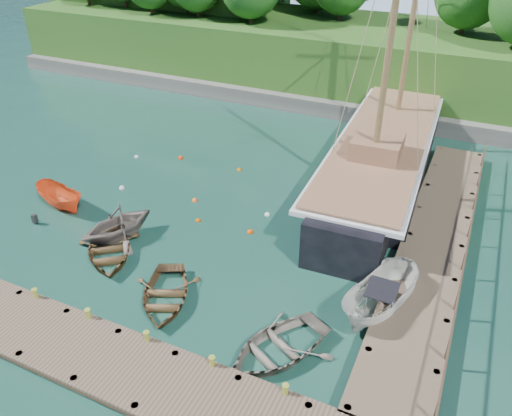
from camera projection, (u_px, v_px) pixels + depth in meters
The scene contains 24 objects.
ground at pixel (176, 266), 25.04m from camera, with size 160.00×160.00×0.00m, color #1A3E34.
dock_near at pixel (126, 368), 19.10m from camera, with size 20.00×3.20×1.10m.
dock_east at pixel (435, 242), 26.05m from camera, with size 3.20×24.00×1.10m.
bollard_0 at pixel (39, 307), 22.56m from camera, with size 0.26×0.26×0.45m, color olive.
bollard_1 at pixel (92, 327), 21.48m from camera, with size 0.26×0.26×0.45m, color olive.
bollard_2 at pixel (149, 350), 20.41m from camera, with size 0.26×0.26×0.45m, color olive.
bollard_3 at pixel (213, 376), 19.33m from camera, with size 0.26×0.26×0.45m, color olive.
bollard_4 at pixel (285, 404), 18.25m from camera, with size 0.26×0.26×0.45m, color olive.
rowboat_0 at pixel (110, 256), 25.76m from camera, with size 3.25×4.55×0.94m, color #4D381F.
rowboat_1 at pixel (119, 238), 27.09m from camera, with size 3.52×4.08×2.15m, color #6B625B.
rowboat_2 at pixel (165, 301), 22.91m from camera, with size 3.12×4.36×0.90m, color brown.
rowboat_3 at pixel (277, 353), 20.28m from camera, with size 3.35×4.69×0.97m, color #70685D.
motorboat_orange at pixel (63, 207), 29.78m from camera, with size 1.49×3.97×1.53m, color #EE521F.
cabin_boat_white at pixel (378, 314), 22.19m from camera, with size 1.97×5.23×2.02m, color silver.
schooner at pixel (383, 156), 32.90m from camera, with size 6.53×29.96×22.38m.
mooring_buoy_0 at pixel (122, 188), 31.70m from camera, with size 0.35×0.35×0.35m, color silver.
mooring_buoy_1 at pixel (195, 201), 30.41m from camera, with size 0.35×0.35×0.35m, color orange.
mooring_buoy_2 at pixel (198, 221), 28.53m from camera, with size 0.29×0.29×0.29m, color #D35100.
mooring_buoy_3 at pixel (267, 215), 29.05m from camera, with size 0.32×0.32×0.32m, color white.
mooring_buoy_4 at pixel (181, 158), 35.33m from camera, with size 0.35×0.35×0.35m, color #E82C00.
mooring_buoy_5 at pixel (239, 170), 33.81m from camera, with size 0.30×0.30×0.30m, color #EF6B00.
mooring_buoy_6 at pixel (137, 157), 35.49m from camera, with size 0.30×0.30×0.30m, color silver.
mooring_buoy_7 at pixel (250, 232), 27.56m from camera, with size 0.35×0.35×0.35m, color #E24600.
headland at pixel (233, 15), 50.80m from camera, with size 51.00×19.31×12.90m.
Camera 1 is at (11.99, -16.10, 15.77)m, focal length 35.00 mm.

